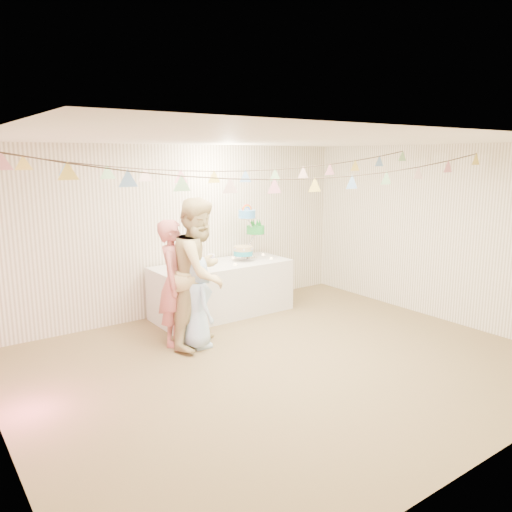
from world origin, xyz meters
TOP-DOWN VIEW (x-y plane):
  - floor at (0.00, 0.00)m, footprint 6.00×6.00m
  - ceiling at (0.00, 0.00)m, footprint 6.00×6.00m
  - back_wall at (0.00, 2.50)m, footprint 6.00×6.00m
  - front_wall at (0.00, -2.50)m, footprint 6.00×6.00m
  - right_wall at (3.00, 0.00)m, footprint 5.00×5.00m
  - table at (0.43, 2.02)m, footprint 2.15×0.86m
  - cake_stand at (0.98, 2.07)m, footprint 0.73×0.43m
  - cake_bottom at (0.83, 2.01)m, footprint 0.31×0.31m
  - cake_middle at (1.16, 2.16)m, footprint 0.27×0.27m
  - cake_top_tier at (0.92, 2.04)m, footprint 0.25×0.25m
  - platter at (-0.06, 1.97)m, footprint 0.36×0.36m
  - posy at (0.27, 2.07)m, footprint 0.14×0.14m
  - person_adult_a at (-0.73, 1.33)m, footprint 0.68×0.71m
  - person_adult_b at (-0.47, 1.09)m, footprint 1.19×1.14m
  - person_child at (-0.56, 1.04)m, footprint 0.41×0.60m
  - bunting_back at (0.00, 1.10)m, footprint 5.60×1.10m
  - bunting_front at (0.00, -0.20)m, footprint 5.60×0.90m
  - tealight_0 at (-0.37, 1.87)m, footprint 0.04×0.04m
  - tealight_1 at (0.08, 2.20)m, footprint 0.04×0.04m
  - tealight_2 at (0.53, 1.80)m, footprint 0.04×0.04m
  - tealight_3 at (0.78, 2.24)m, footprint 0.04×0.04m
  - tealight_4 at (1.25, 1.84)m, footprint 0.04×0.04m
  - tealight_5 at (1.33, 2.17)m, footprint 0.04×0.04m

SIDE VIEW (x-z plane):
  - floor at x=0.00m, z-range 0.00..0.00m
  - table at x=0.43m, z-range 0.00..0.81m
  - person_child at x=-0.56m, z-range 0.00..1.19m
  - platter at x=-0.06m, z-range 0.75..0.77m
  - person_adult_a at x=-0.73m, z-range 0.00..1.64m
  - tealight_0 at x=-0.37m, z-range 0.81..0.84m
  - tealight_1 at x=0.08m, z-range 0.81..0.84m
  - tealight_2 at x=0.53m, z-range 0.81..0.84m
  - tealight_3 at x=0.78m, z-range 0.81..0.84m
  - tealight_4 at x=1.25m, z-range 0.81..0.84m
  - tealight_5 at x=1.33m, z-range 0.81..0.84m
  - posy at x=0.27m, z-range 0.75..0.91m
  - cake_bottom at x=0.83m, z-range 0.76..0.91m
  - person_adult_b at x=-0.47m, z-range 0.00..1.92m
  - cake_middle at x=1.16m, z-range 1.00..1.22m
  - cake_stand at x=0.98m, z-range 0.75..1.57m
  - back_wall at x=0.00m, z-range 1.30..1.30m
  - front_wall at x=0.00m, z-range 1.30..1.30m
  - right_wall at x=3.00m, z-range 1.30..1.30m
  - cake_top_tier at x=0.92m, z-range 1.28..1.47m
  - bunting_front at x=0.00m, z-range 2.14..2.50m
  - bunting_back at x=0.00m, z-range 2.15..2.55m
  - ceiling at x=0.00m, z-range 2.60..2.60m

